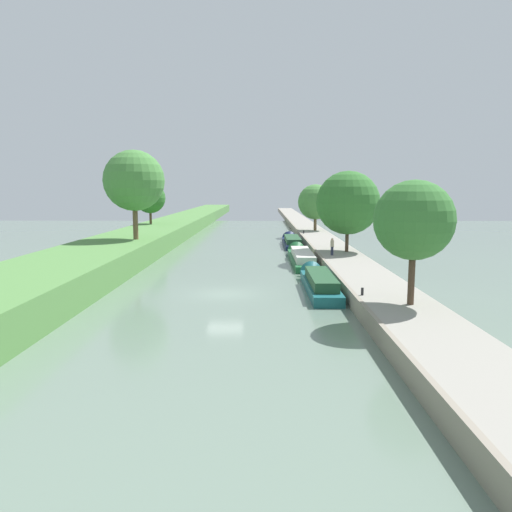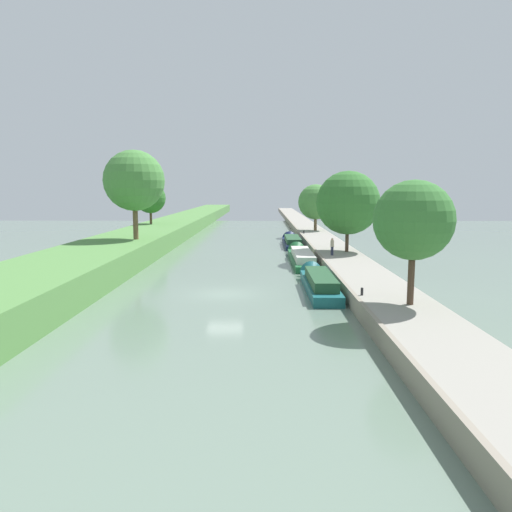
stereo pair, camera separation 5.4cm
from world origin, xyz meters
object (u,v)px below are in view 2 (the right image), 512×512
narrowboat_teal (319,282)px  narrowboat_green (301,257)px  mooring_bollard_near (362,291)px  mooring_bollard_far (304,232)px  narrowboat_navy (292,241)px  person_walking (332,246)px

narrowboat_teal → narrowboat_green: (-0.16, 13.94, -0.06)m
mooring_bollard_near → narrowboat_teal: bearing=105.2°
mooring_bollard_far → narrowboat_navy: bearing=-110.9°
narrowboat_teal → mooring_bollard_far: bearing=87.0°
narrowboat_green → person_walking: person_walking is taller
person_walking → narrowboat_teal: bearing=-102.9°
person_walking → mooring_bollard_far: size_ratio=3.69×
narrowboat_green → narrowboat_navy: narrowboat_navy is taller
person_walking → mooring_bollard_far: 23.05m
narrowboat_teal → mooring_bollard_near: (1.80, -6.66, 0.71)m
narrowboat_navy → person_walking: (2.76, -17.71, 1.42)m
narrowboat_navy → mooring_bollard_far: (2.03, 5.32, 0.77)m
mooring_bollard_near → mooring_bollard_far: 40.75m
narrowboat_teal → mooring_bollard_far: mooring_bollard_far is taller
narrowboat_green → narrowboat_navy: (-0.06, 14.83, -0.01)m
narrowboat_green → person_walking: (2.70, -2.88, 1.41)m
narrowboat_teal → mooring_bollard_far: size_ratio=25.34×
mooring_bollard_near → mooring_bollard_far: size_ratio=1.00×
narrowboat_green → mooring_bollard_near: (1.97, -20.59, 0.76)m
narrowboat_teal → mooring_bollard_far: 34.14m
narrowboat_green → mooring_bollard_near: size_ratio=31.51×
narrowboat_teal → narrowboat_green: size_ratio=0.80×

